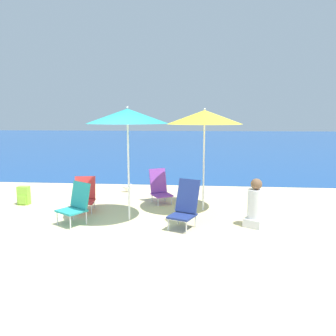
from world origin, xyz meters
TOP-DOWN VIEW (x-y plane):
  - ground_plane at (0.00, 0.00)m, footprint 60.00×60.00m
  - sea_water at (0.00, 25.12)m, footprint 60.00×40.00m
  - beach_umbrella_yellow at (2.15, 2.50)m, footprint 1.62×1.62m
  - beach_umbrella_teal at (0.66, 1.68)m, footprint 1.59×1.59m
  - beach_chair_navy at (1.80, 1.34)m, footprint 0.62×0.71m
  - beach_chair_teal at (-0.30, 1.36)m, footprint 0.68×0.68m
  - beach_chair_red at (-0.46, 2.26)m, footprint 0.53×0.61m
  - beach_chair_purple at (1.11, 3.10)m, footprint 0.62×0.67m
  - person_seated_near at (3.11, 1.52)m, footprint 0.48×0.50m
  - backpack_lime at (-2.06, 2.60)m, footprint 0.26×0.19m
  - seagull at (0.09, 4.11)m, footprint 0.27×0.11m

SIDE VIEW (x-z plane):
  - ground_plane at x=0.00m, z-range 0.00..0.00m
  - sea_water at x=0.00m, z-range 0.00..0.01m
  - seagull at x=0.09m, z-range 0.03..0.25m
  - backpack_lime at x=-2.06m, z-range 0.00..0.43m
  - beach_chair_red at x=-0.46m, z-range -0.01..0.72m
  - beach_chair_purple at x=1.11m, z-range -0.03..0.78m
  - person_seated_near at x=3.11m, z-range -0.07..0.84m
  - beach_chair_teal at x=-0.30m, z-range 0.01..0.81m
  - beach_chair_navy at x=1.80m, z-range -0.02..0.87m
  - beach_umbrella_yellow at x=2.15m, z-range 0.92..3.15m
  - beach_umbrella_teal at x=0.66m, z-range 0.94..3.18m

